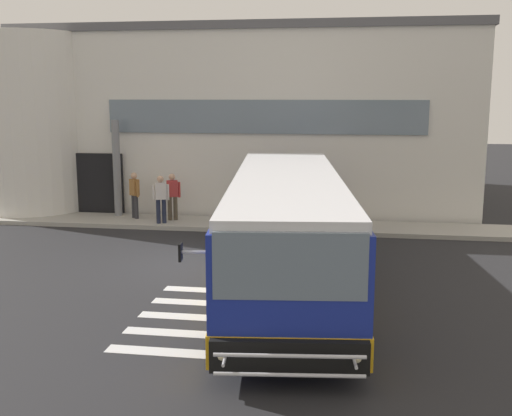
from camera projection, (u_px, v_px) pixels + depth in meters
ground_plane at (198, 263)px, 17.07m from camera, size 80.00×90.00×0.02m
bay_paint_stripes at (242, 320)px, 12.69m from camera, size 4.40×3.96×0.01m
terminal_building at (244, 117)px, 27.74m from camera, size 19.32×13.80×7.17m
boarding_curb at (231, 224)px, 21.72m from camera, size 21.52×2.00×0.15m
entry_support_column at (117, 168)px, 22.62m from camera, size 0.28×0.28×3.53m
bus_main_foreground at (287, 231)px, 14.86m from camera, size 3.82×11.94×2.70m
passenger_near_column at (135, 193)px, 22.24m from camera, size 0.45×0.43×1.68m
passenger_by_doorway at (161, 197)px, 21.36m from camera, size 0.55×0.35×1.68m
passenger_at_curb_edge at (172, 194)px, 21.92m from camera, size 0.55×0.35×1.68m
safety_bollard_yellow at (263, 222)px, 20.29m from camera, size 0.18×0.18×0.90m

